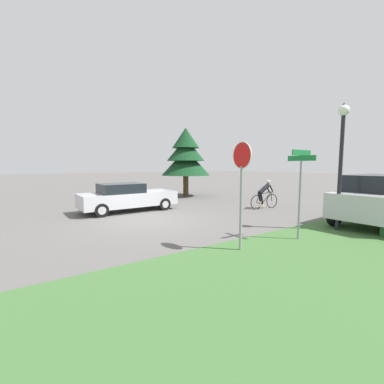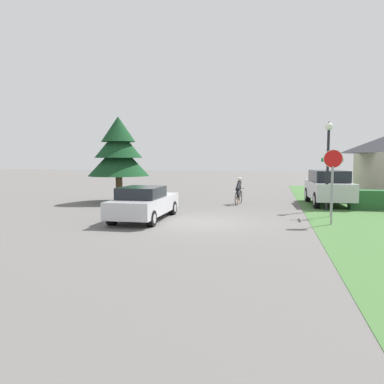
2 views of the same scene
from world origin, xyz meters
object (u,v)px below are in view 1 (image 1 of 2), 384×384
object	(u,v)px
cyclist	(264,195)
stop_sign	(242,175)
street_lamp	(342,144)
conifer_tall_near	(186,155)
sedan_left_lane	(127,197)
parked_suv_right	(379,198)
street_name_sign	(301,178)

from	to	relation	value
cyclist	stop_sign	world-z (taller)	stop_sign
street_lamp	conifer_tall_near	size ratio (longest dim) A/B	0.87
sedan_left_lane	street_lamp	bearing A→B (deg)	-59.72
parked_suv_right	street_name_sign	xyz separation A→B (m)	(-0.49, -4.41, 0.88)
street_name_sign	conifer_tall_near	bearing A→B (deg)	163.81
street_name_sign	cyclist	bearing A→B (deg)	140.00
cyclist	stop_sign	size ratio (longest dim) A/B	0.64
sedan_left_lane	street_name_sign	size ratio (longest dim) A/B	1.71
cyclist	stop_sign	xyz separation A→B (m)	(4.03, -5.79, 1.29)
sedan_left_lane	conifer_tall_near	world-z (taller)	conifer_tall_near
stop_sign	conifer_tall_near	world-z (taller)	conifer_tall_near
sedan_left_lane	parked_suv_right	distance (m)	10.68
sedan_left_lane	street_lamp	size ratio (longest dim) A/B	1.07
stop_sign	conifer_tall_near	bearing A→B (deg)	-22.17
parked_suv_right	cyclist	bearing A→B (deg)	96.47
cyclist	street_lamp	world-z (taller)	street_lamp
sedan_left_lane	parked_suv_right	bearing A→B (deg)	-50.22
street_lamp	street_name_sign	world-z (taller)	street_lamp
parked_suv_right	street_lamp	xyz separation A→B (m)	(-0.38, -2.29, 1.97)
stop_sign	street_lamp	world-z (taller)	street_lamp
stop_sign	sedan_left_lane	bearing A→B (deg)	6.94
cyclist	street_name_sign	bearing A→B (deg)	-123.44
cyclist	street_lamp	xyz separation A→B (m)	(4.42, -1.49, 2.24)
conifer_tall_near	street_name_sign	bearing A→B (deg)	-16.19
sedan_left_lane	street_lamp	xyz separation A→B (m)	(7.73, 4.65, 2.27)
street_lamp	parked_suv_right	bearing A→B (deg)	80.48
parked_suv_right	conifer_tall_near	world-z (taller)	conifer_tall_near
parked_suv_right	street_name_sign	world-z (taller)	street_name_sign
parked_suv_right	street_name_sign	bearing A→B (deg)	170.75
street_lamp	stop_sign	bearing A→B (deg)	-95.17
street_lamp	conifer_tall_near	xyz separation A→B (m)	(-11.31, 1.13, 0.02)
parked_suv_right	conifer_tall_near	distance (m)	11.92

